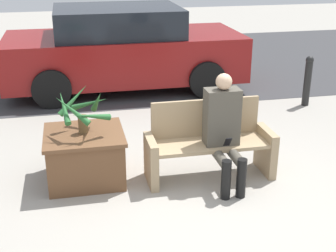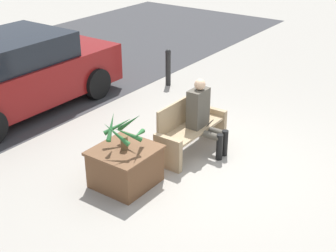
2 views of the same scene
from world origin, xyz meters
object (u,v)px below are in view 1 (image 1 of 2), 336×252
planter_box (85,155)px  bollard_post (308,80)px  bench (209,144)px  parked_car (123,49)px  person_seated (224,127)px  potted_plant (82,109)px

planter_box → bollard_post: size_ratio=1.05×
bench → planter_box: (-1.38, 0.19, -0.09)m
bench → parked_car: 3.75m
planter_box → bollard_post: 4.13m
person_seated → parked_car: 3.93m
bench → parked_car: parked_car is taller
planter_box → person_seated: bearing=-13.9°
person_seated → parked_car: parked_car is taller
bench → planter_box: bench is taller
potted_plant → planter_box: bearing=30.0°
person_seated → planter_box: bearing=166.1°
planter_box → potted_plant: bearing=-150.0°
person_seated → bollard_post: bearing=45.7°
potted_plant → parked_car: 3.62m
bench → potted_plant: bearing=172.4°
person_seated → planter_box: 1.58m
person_seated → parked_car: (-0.63, 3.88, 0.07)m
bollard_post → planter_box: bearing=-153.0°
person_seated → bollard_post: 3.14m
parked_car → bench: bearing=-82.0°
bench → planter_box: bearing=172.3°
bollard_post → parked_car: bearing=149.7°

